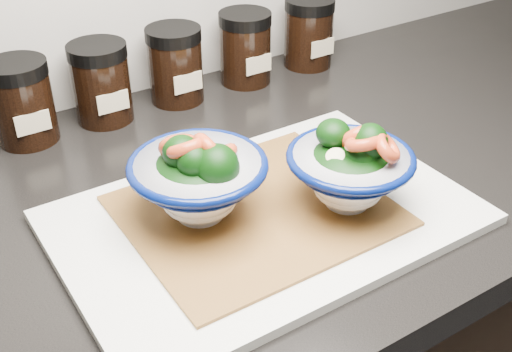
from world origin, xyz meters
TOP-DOWN VIEW (x-y plane):
  - countertop at (0.00, 1.45)m, footprint 3.50×0.60m
  - cutting_board at (-0.11, 1.36)m, footprint 0.45×0.30m
  - bamboo_mat at (-0.12, 1.37)m, footprint 0.28×0.24m
  - bowl_left at (-0.18, 1.39)m, footprint 0.15×0.15m
  - bowl_right at (-0.03, 1.32)m, footprint 0.14×0.14m
  - spice_jar_a at (-0.28, 1.69)m, footprint 0.08×0.08m
  - spice_jar_b at (-0.17, 1.69)m, footprint 0.08×0.08m
  - spice_jar_c at (-0.05, 1.69)m, footprint 0.08×0.08m
  - spice_jar_d at (0.07, 1.69)m, footprint 0.08×0.08m
  - spice_jar_e at (0.19, 1.69)m, footprint 0.08×0.08m

SIDE VIEW (x-z plane):
  - countertop at x=0.00m, z-range 0.86..0.90m
  - cutting_board at x=-0.11m, z-range 0.90..0.91m
  - bamboo_mat at x=-0.12m, z-range 0.91..0.92m
  - spice_jar_a at x=-0.28m, z-range 0.90..1.01m
  - spice_jar_b at x=-0.17m, z-range 0.90..1.01m
  - spice_jar_c at x=-0.05m, z-range 0.90..1.01m
  - spice_jar_d at x=0.07m, z-range 0.90..1.01m
  - spice_jar_e at x=0.19m, z-range 0.90..1.01m
  - bowl_right at x=-0.03m, z-range 0.91..1.01m
  - bowl_left at x=-0.18m, z-range 0.91..1.02m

